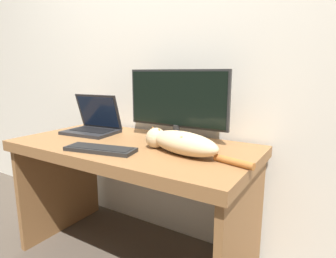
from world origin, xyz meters
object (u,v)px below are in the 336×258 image
at_px(monitor, 177,103).
at_px(external_keyboard, 100,149).
at_px(cat, 181,142).
at_px(laptop, 93,125).

distance_m(monitor, external_keyboard, 0.51).
distance_m(monitor, cat, 0.33).
distance_m(external_keyboard, cat, 0.41).
xyz_separation_m(monitor, cat, (0.16, -0.24, -0.16)).
distance_m(laptop, cat, 0.73).
bearing_deg(laptop, external_keyboard, -45.59).
xyz_separation_m(monitor, laptop, (-0.56, -0.12, -0.17)).
relative_size(laptop, external_keyboard, 0.91).
bearing_deg(cat, external_keyboard, -139.88).
height_order(monitor, cat, monitor).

